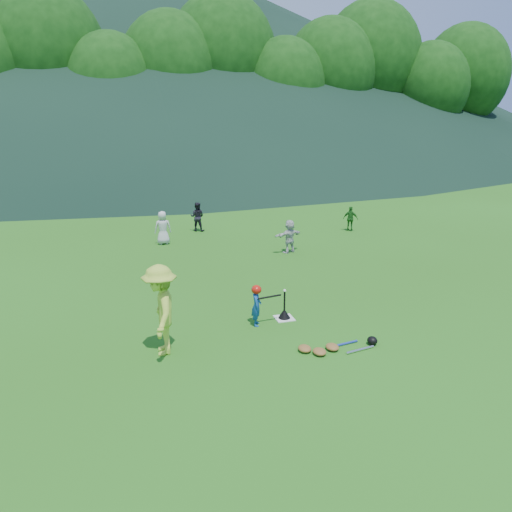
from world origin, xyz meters
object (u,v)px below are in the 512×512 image
Objects in this scene: adult_coach at (161,310)px; fielder_a at (163,228)px; home_plate at (284,318)px; equipment_pile at (333,347)px; fielder_d at (289,236)px; fielder_c at (351,219)px; fielder_b at (197,217)px; batting_tee at (284,314)px; batter_child at (256,306)px.

fielder_a is at bearing 179.29° from adult_coach.
home_plate is at bearing 112.64° from adult_coach.
fielder_a is at bearing 104.65° from equipment_pile.
fielder_d is at bearing 146.60° from adult_coach.
fielder_d is at bearing 67.55° from fielder_c.
fielder_d is (2.12, 5.48, 0.59)m from home_plate.
adult_coach is at bearing 100.70° from fielder_b.
home_plate is 0.43× the size of fielder_c.
fielder_b reaches higher than home_plate.
equipment_pile is at bearing 119.16° from fielder_b.
fielder_b is at bearing 171.80° from adult_coach.
adult_coach is at bearing -162.90° from home_plate.
equipment_pile is at bearing -76.40° from batting_tee.
batting_tee is at bearing 0.00° from home_plate.
fielder_a is at bearing 70.98° from fielder_b.
batter_child is at bearing 114.28° from adult_coach.
batting_tee is (-5.69, -7.82, -0.39)m from fielder_c.
batting_tee is (0.77, 0.16, -0.36)m from batter_child.
fielder_c reaches higher than batter_child.
batting_tee is at bearing 103.60° from equipment_pile.
home_plate is at bearing 117.39° from fielder_b.
batting_tee is at bearing 106.34° from fielder_a.
fielder_d is (2.61, -4.13, -0.01)m from fielder_b.
adult_coach is at bearing 126.91° from batter_child.
equipment_pile is at bearing 95.92° from fielder_c.
fielder_b is 4.89m from fielder_d.
adult_coach reaches higher than home_plate.
home_plate is 0.92m from batter_child.
adult_coach is 3.76m from equipment_pile.
batter_child reaches higher than equipment_pile.
fielder_a reaches higher than fielder_d.
adult_coach is 1.53× the size of fielder_a.
home_plate is 9.64m from fielder_b.
equipment_pile is (-5.24, -9.68, -0.46)m from fielder_c.
adult_coach is 3.33m from batting_tee.
batting_tee is (0.00, 0.00, 0.12)m from home_plate.
fielder_a reaches higher than equipment_pile.
adult_coach reaches higher than fielder_a.
fielder_b is at bearing -75.15° from fielder_d.
home_plate is 1.92m from equipment_pile.
fielder_b reaches higher than fielder_c.
adult_coach is 1.63× the size of fielder_d.
batter_child is 2.49m from adult_coach.
fielder_c is at bearing 53.94° from batting_tee.
home_plate is 0.25× the size of equipment_pile.
fielder_c is 11.02m from equipment_pile.
batter_child is at bearing 125.59° from equipment_pile.
home_plate is 0.46× the size of batter_child.
fielder_c reaches higher than home_plate.
fielder_b reaches higher than batting_tee.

